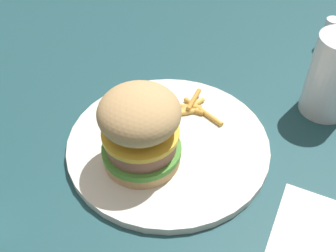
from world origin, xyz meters
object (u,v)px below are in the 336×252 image
drink_glass (332,79)px  sandwich (143,129)px  plate (168,145)px  fork (325,232)px  fries_pile (188,109)px  salt_shaker (330,33)px  napkin (323,234)px

drink_glass → sandwich: bearing=-146.0°
plate → fork: (0.20, -0.10, -0.00)m
fries_pile → plate: bearing=-103.7°
sandwich → fork: sandwich is taller
plate → salt_shaker: bearing=52.1°
sandwich → napkin: (0.23, -0.06, -0.07)m
plate → fork: plate is taller
napkin → salt_shaker: size_ratio=2.00×
fries_pile → salt_shaker: 0.33m
sandwich → fork: 0.24m
napkin → drink_glass: bearing=86.0°
fries_pile → fork: fries_pile is taller
sandwich → drink_glass: (0.24, 0.16, -0.01)m
plate → salt_shaker: 0.39m
sandwich → fork: size_ratio=0.82×
fries_pile → salt_shaker: bearing=47.0°
napkin → plate: bearing=153.7°
fries_pile → fork: 0.25m
fries_pile → fork: bearing=-41.9°
plate → sandwich: (-0.02, -0.04, 0.06)m
fries_pile → napkin: bearing=-42.3°
salt_shaker → fork: bearing=-95.2°
plate → napkin: bearing=-26.3°
fork → napkin: bearing=-136.1°
fries_pile → napkin: fries_pile is taller
sandwich → fries_pile: (0.04, 0.11, -0.05)m
drink_glass → napkin: bearing=-94.0°
sandwich → drink_glass: 0.29m
sandwich → drink_glass: bearing=34.0°
salt_shaker → napkin: bearing=-95.3°
napkin → fork: size_ratio=0.81×
fork → drink_glass: (0.01, 0.22, 0.05)m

